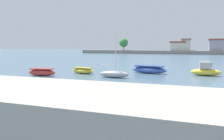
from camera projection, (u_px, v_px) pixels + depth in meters
name	position (u px, v px, depth m)	size (l,w,h in m)	color
ground_plane	(104.00, 96.00, 17.09)	(400.00, 400.00, 0.00)	#476075
seawall_embankment	(48.00, 111.00, 9.78)	(83.46, 5.13, 2.21)	#9E998C
moored_boat_0	(42.00, 72.00, 28.67)	(4.16, 1.74, 1.02)	#C63833
moored_boat_1	(83.00, 71.00, 31.04)	(3.92, 1.98, 0.91)	yellow
moored_boat_2	(114.00, 74.00, 26.98)	(4.01, 1.26, 5.69)	#9E9EA3
moored_boat_3	(149.00, 70.00, 31.27)	(5.63, 2.53, 1.18)	#3856A8
moored_boat_4	(206.00, 71.00, 28.73)	(4.03, 1.49, 1.93)	yellow
mooring_buoy_1	(35.00, 84.00, 21.76)	(0.25, 0.25, 0.25)	yellow
distant_shoreline	(174.00, 49.00, 104.11)	(93.32, 7.43, 8.23)	gray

